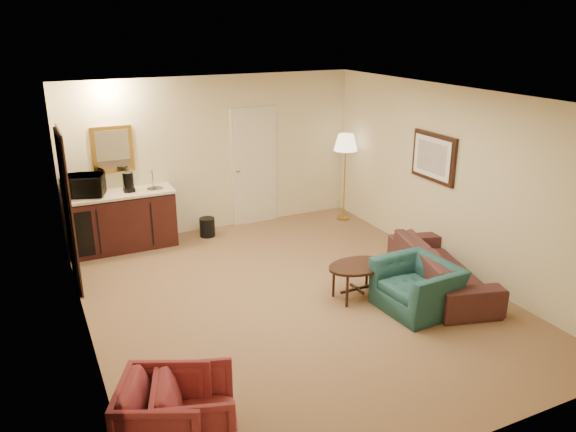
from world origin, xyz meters
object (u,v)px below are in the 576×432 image
teal_armchair (418,279)px  rose_chair_far (165,412)px  waste_bin (207,227)px  floor_lamp (345,177)px  sofa (442,260)px  rose_chair_near (195,408)px  microwave (83,183)px  coffee_maker (128,182)px  coffee_table (357,281)px  wetbar_cabinet (122,221)px

teal_armchair → rose_chair_far: teal_armchair is taller
teal_armchair → waste_bin: (-1.57, 3.55, -0.25)m
rose_chair_far → floor_lamp: floor_lamp is taller
sofa → floor_lamp: 2.99m
sofa → rose_chair_near: bearing=126.0°
sofa → microwave: bearing=66.3°
rose_chair_far → coffee_maker: 4.77m
rose_chair_near → sofa: bearing=-51.9°
coffee_table → floor_lamp: (1.43, 2.71, 0.55)m
floor_lamp → coffee_maker: floor_lamp is taller
teal_armchair → coffee_maker: coffee_maker is taller
floor_lamp → microwave: size_ratio=2.67×
teal_armchair → waste_bin: teal_armchair is taller
rose_chair_near → floor_lamp: bearing=-25.4°
floor_lamp → rose_chair_far: bearing=-135.0°
rose_chair_near → microwave: 4.85m
rose_chair_far → waste_bin: 4.97m
rose_chair_near → coffee_maker: bearing=12.8°
wetbar_cabinet → coffee_maker: coffee_maker is taller
coffee_table → microwave: bearing=133.3°
sofa → teal_armchair: (-0.68, -0.35, 0.02)m
rose_chair_near → coffee_maker: 4.78m
coffee_maker → waste_bin: bearing=0.6°
teal_armchair → coffee_maker: bearing=-146.2°
rose_chair_near → coffee_maker: (0.40, 4.71, 0.73)m
sofa → floor_lamp: (0.25, 2.95, 0.39)m
rose_chair_near → waste_bin: 4.91m
microwave → coffee_table: bearing=-28.3°
waste_bin → microwave: 2.09m
rose_chair_far → waste_bin: (1.85, 4.61, -0.21)m
coffee_table → coffee_maker: coffee_maker is taller
coffee_maker → sofa: bearing=-39.7°
teal_armchair → wetbar_cabinet: bearing=-144.8°
teal_armchair → waste_bin: size_ratio=2.97×
sofa → floor_lamp: bearing=10.6°
coffee_maker → floor_lamp: bearing=-1.1°
rose_chair_far → sofa: bearing=-46.1°
sofa → teal_armchair: teal_armchair is taller
sofa → rose_chair_far: size_ratio=2.76×
wetbar_cabinet → microwave: bearing=172.5°
sofa → coffee_table: bearing=94.0°
coffee_table → waste_bin: size_ratio=2.54×
rose_chair_far → coffee_maker: size_ratio=2.38×
coffee_table → microwave: size_ratio=1.37×
teal_armchair → coffee_maker: (-2.77, 3.62, 0.66)m
teal_armchair → rose_chair_far: size_ratio=1.29×
coffee_maker → rose_chair_near: bearing=-91.1°
wetbar_cabinet → sofa: size_ratio=0.81×
coffee_table → coffee_maker: size_ratio=2.63×
teal_armchair → coffee_maker: size_ratio=3.07×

